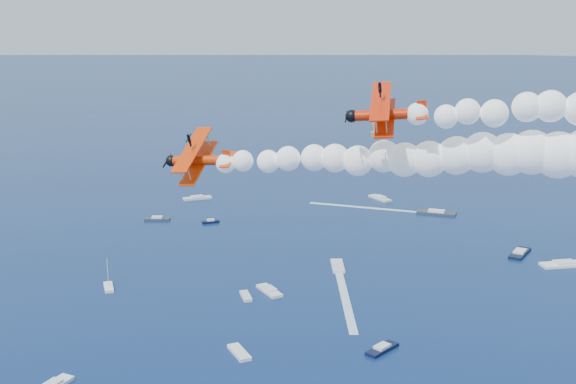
% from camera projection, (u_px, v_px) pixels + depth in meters
% --- Properties ---
extents(biplane_lead, '(10.09, 12.02, 8.81)m').
position_uv_depth(biplane_lead, '(388.00, 115.00, 78.72)').
color(biplane_lead, red).
extents(biplane_trail, '(9.35, 11.37, 9.53)m').
position_uv_depth(biplane_trail, '(200.00, 160.00, 89.37)').
color(biplane_trail, red).
extents(smoke_trail_trail, '(58.20, 12.04, 10.28)m').
position_uv_depth(smoke_trail_trail, '(455.00, 156.00, 80.92)').
color(smoke_trail_trail, white).
extents(spectator_boats, '(207.08, 186.25, 0.70)m').
position_uv_depth(spectator_boats, '(381.00, 288.00, 190.43)').
color(spectator_boats, silver).
rests_on(spectator_boats, ground).
extents(boat_wakes, '(43.92, 103.71, 0.04)m').
position_uv_depth(boat_wakes, '(356.00, 246.00, 224.28)').
color(boat_wakes, white).
rests_on(boat_wakes, ground).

